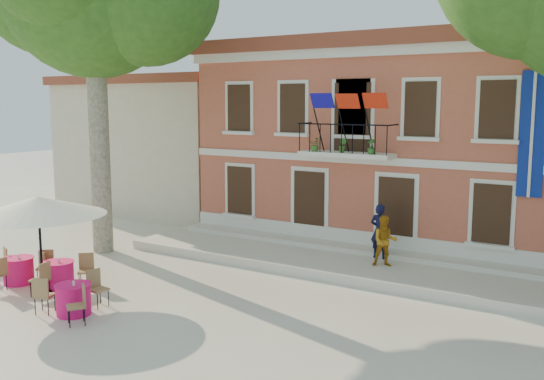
{
  "coord_description": "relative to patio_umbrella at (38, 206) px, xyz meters",
  "views": [
    {
      "loc": [
        10.47,
        -12.62,
        5.23
      ],
      "look_at": [
        0.39,
        3.5,
        2.45
      ],
      "focal_mm": 40.0,
      "sensor_mm": 36.0,
      "label": 1
    }
  ],
  "objects": [
    {
      "name": "pedestrian_navy",
      "position": [
        6.93,
        7.33,
        -1.24
      ],
      "size": [
        0.67,
        0.47,
        1.74
      ],
      "primitive_type": "imported",
      "rotation": [
        0.0,
        0.0,
        3.06
      ],
      "color": "black",
      "rests_on": "terrace"
    },
    {
      "name": "terrace",
      "position": [
        5.51,
        6.66,
        -2.26
      ],
      "size": [
        14.0,
        3.4,
        0.3
      ],
      "primitive_type": "cube",
      "color": "silver",
      "rests_on": "ground"
    },
    {
      "name": "patio_umbrella",
      "position": [
        0.0,
        0.0,
        0.0
      ],
      "size": [
        3.61,
        3.61,
        2.68
      ],
      "color": "black",
      "rests_on": "ground"
    },
    {
      "name": "cafe_table_3",
      "position": [
        -1.26,
        0.14,
        -1.98
      ],
      "size": [
        1.86,
        1.72,
        0.95
      ],
      "color": "#EF167B",
      "rests_on": "ground"
    },
    {
      "name": "main_building",
      "position": [
        5.51,
        12.24,
        1.37
      ],
      "size": [
        13.5,
        9.59,
        7.5
      ],
      "color": "#C25E46",
      "rests_on": "ground"
    },
    {
      "name": "neighbor_west",
      "position": [
        -5.99,
        13.26,
        0.8
      ],
      "size": [
        9.4,
        9.4,
        6.4
      ],
      "color": "beige",
      "rests_on": "ground"
    },
    {
      "name": "cafe_table_1",
      "position": [
        2.18,
        -0.76,
        -1.98
      ],
      "size": [
        1.87,
        1.7,
        0.95
      ],
      "color": "#EF167B",
      "rests_on": "ground"
    },
    {
      "name": "cafe_table_0",
      "position": [
        0.09,
        0.46,
        -1.98
      ],
      "size": [
        1.83,
        1.78,
        0.95
      ],
      "color": "#EF167B",
      "rests_on": "ground"
    },
    {
      "name": "pedestrian_orange",
      "position": [
        7.42,
        6.53,
        -1.34
      ],
      "size": [
        0.93,
        0.86,
        1.54
      ],
      "primitive_type": "imported",
      "rotation": [
        0.0,
        0.0,
        0.47
      ],
      "color": "#BF7816",
      "rests_on": "terrace"
    },
    {
      "name": "ground",
      "position": [
        3.51,
        2.26,
        -2.41
      ],
      "size": [
        90.0,
        90.0,
        0.0
      ],
      "primitive_type": "plane",
      "color": "beige",
      "rests_on": "ground"
    }
  ]
}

